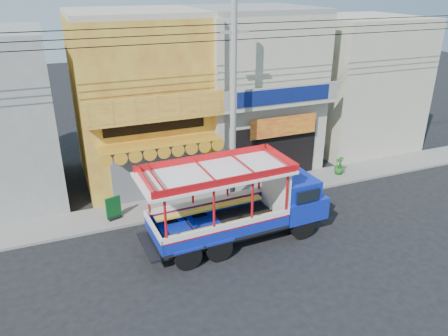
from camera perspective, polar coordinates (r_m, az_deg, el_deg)
name	(u,v)px	position (r m, az deg, el deg)	size (l,w,h in m)	color
ground	(287,235)	(18.04, 8.22, -8.61)	(90.00, 90.00, 0.00)	black
sidewalk	(246,192)	(21.09, 2.86, -3.18)	(30.00, 2.00, 0.12)	slate
shophouse_left	(140,99)	(22.08, -10.95, 8.89)	(6.00, 7.50, 8.24)	#B36A27
shophouse_right	(250,88)	(23.91, 3.45, 10.37)	(6.00, 6.75, 8.24)	#B2AE92
party_pilaster	(220,111)	(20.02, -0.57, 7.49)	(0.35, 0.30, 8.00)	#B2AE92
filler_building_right	(356,83)	(27.68, 16.86, 10.58)	(6.00, 6.00, 7.60)	#B2AE92
utility_pole	(237,96)	(18.42, 1.65, 9.39)	(28.00, 0.26, 9.00)	gray
songthaew_truck	(249,201)	(16.93, 3.28, -4.31)	(7.33, 2.71, 3.38)	black
green_sign	(114,210)	(19.11, -14.22, -5.30)	(0.65, 0.46, 1.02)	black
potted_plant_a	(265,172)	(21.93, 5.37, -0.50)	(0.94, 0.81, 1.04)	#1E621C
potted_plant_b	(287,172)	(21.96, 8.26, -0.51)	(0.61, 0.49, 1.11)	#1E621C
potted_plant_c	(339,165)	(23.48, 14.83, 0.33)	(0.53, 0.53, 0.95)	#1E621C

